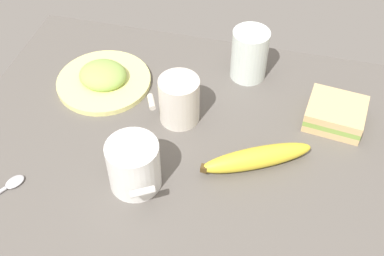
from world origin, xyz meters
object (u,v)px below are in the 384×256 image
coffee_mug_milky (179,100)px  sandwich_main (336,114)px  coffee_mug_black (134,165)px  plate_of_food (103,78)px  banana (257,158)px  glass_of_milk (249,57)px  spoon (4,189)px

coffee_mug_milky → sandwich_main: size_ratio=0.84×
coffee_mug_black → sandwich_main: bearing=-144.4°
plate_of_food → coffee_mug_black: 28.16cm
banana → plate_of_food: bearing=-22.2°
glass_of_milk → spoon: glass_of_milk is taller
coffee_mug_milky → plate_of_food: bearing=-18.1°
sandwich_main → banana: 19.88cm
coffee_mug_milky → glass_of_milk: glass_of_milk is taller
coffee_mug_black → coffee_mug_milky: (-3.31, -17.53, 0.08)cm
glass_of_milk → banana: 25.58cm
coffee_mug_black → glass_of_milk: 36.87cm
sandwich_main → banana: bearing=47.9°
sandwich_main → plate_of_food: bearing=0.5°
banana → spoon: size_ratio=1.83×
sandwich_main → spoon: (55.50, 31.29, -1.82)cm
glass_of_milk → spoon: (36.42, 41.29, -4.47)cm
banana → glass_of_milk: bearing=-76.9°
coffee_mug_milky → spoon: 35.83cm
plate_of_food → spoon: bearing=77.3°
sandwich_main → banana: sandwich_main is taller
plate_of_food → coffee_mug_milky: (-18.40, 6.00, 3.56)cm
sandwich_main → glass_of_milk: 21.70cm
sandwich_main → coffee_mug_black: bearing=35.6°
coffee_mug_black → banana: size_ratio=0.56×
coffee_mug_black → sandwich_main: (-33.45, -23.94, -2.74)cm
glass_of_milk → spoon: 55.25cm
glass_of_milk → banana: glass_of_milk is taller
coffee_mug_milky → coffee_mug_black: bearing=79.3°
coffee_mug_black → coffee_mug_milky: coffee_mug_milky is taller
glass_of_milk → sandwich_main: bearing=152.3°
plate_of_food → sandwich_main: bearing=-179.5°
coffee_mug_black → spoon: size_ratio=1.03×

